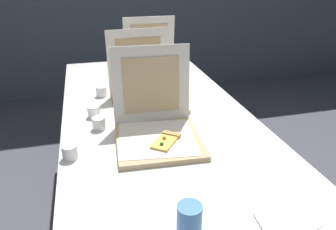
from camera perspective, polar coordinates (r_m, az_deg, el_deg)
The scene contains 10 objects.
table at distance 1.69m, azimuth -1.99°, elevation -1.18°, with size 0.94×2.08×0.75m.
pizza_box_front at distance 1.41m, azimuth -1.96°, elevation -2.27°, with size 0.38×0.41×0.38m.
pizza_box_middle at distance 1.78m, azimuth -3.89°, elevation 3.83°, with size 0.38×0.40×0.38m.
pizza_box_back at distance 2.23m, azimuth -2.65°, elevation 8.40°, with size 0.36×0.36×0.38m.
cup_white_near_left at distance 1.34m, azimuth -16.97°, elevation -6.27°, with size 0.06×0.06×0.06m, color white.
cup_white_far at distance 1.92m, azimuth -11.71°, elevation 4.14°, with size 0.06×0.06×0.06m, color white.
cup_white_near_center at distance 1.53m, azimuth -12.13°, elevation -1.44°, with size 0.06×0.06×0.06m, color white.
cup_white_mid at distance 1.66m, azimuth -13.00°, elevation 0.61°, with size 0.06×0.06×0.06m, color white.
cup_printed_front at distance 0.96m, azimuth 3.79°, elevation -18.07°, with size 0.07×0.07×0.10m, color #477FCC.
napkin_pile at distance 1.07m, azimuth 20.58°, elevation -17.69°, with size 0.19×0.19×0.01m.
Camera 1 is at (-0.32, -0.90, 1.46)m, focal length 34.44 mm.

